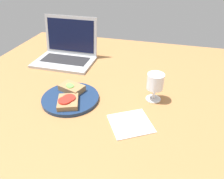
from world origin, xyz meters
TOP-DOWN VIEW (x-y plane):
  - wooden_table at (0.00, 0.00)cm, footprint 140.00×140.00cm
  - plate at (-11.41, -7.40)cm, footprint 23.77×23.77cm
  - sandwich_with_cucumber at (-12.73, -2.62)cm, footprint 11.84×9.54cm
  - sandwich_with_tomato at (-10.16, -12.25)cm, footprint 10.70×11.77cm
  - wine_glass at (22.10, 2.04)cm, footprint 6.83×6.83cm
  - laptop at (-29.57, 29.00)cm, footprint 31.86×24.33cm
  - napkin at (15.83, -15.77)cm, footprint 19.19×18.92cm

SIDE VIEW (x-z plane):
  - wooden_table at x=0.00cm, z-range 0.00..3.00cm
  - napkin at x=15.83cm, z-range 3.00..3.40cm
  - plate at x=-11.41cm, z-range 3.00..4.46cm
  - sandwich_with_tomato at x=-10.16cm, z-range 4.37..7.06cm
  - sandwich_with_cucumber at x=-12.73cm, z-range 4.34..7.29cm
  - laptop at x=-29.57cm, z-range -3.18..19.52cm
  - wine_glass at x=22.10cm, z-range 4.98..16.95cm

